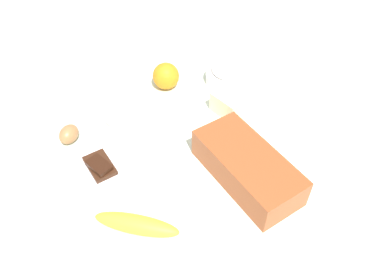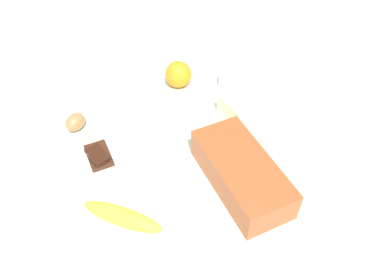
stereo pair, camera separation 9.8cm
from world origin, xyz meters
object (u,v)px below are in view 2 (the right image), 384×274
Objects in this scene: chocolate_plate at (99,157)px; sugar_bowl at (242,78)px; banana at (122,217)px; egg_near_butter at (75,122)px; butter_block at (236,108)px; loaf_pan at (241,172)px; orange_fruit at (178,74)px; flour_bowl at (129,113)px.

sugar_bowl is at bearing 102.43° from chocolate_plate.
banana reaches higher than chocolate_plate.
sugar_bowl is 2.32× the size of egg_near_butter.
sugar_bowl is 0.57m from banana.
butter_block is 0.69× the size of chocolate_plate.
sugar_bowl reaches higher than butter_block.
banana is (-0.02, -0.29, -0.02)m from loaf_pan.
orange_fruit is 0.90× the size of butter_block.
flour_bowl is at bearing 157.90° from banana.
flour_bowl is 1.02× the size of chocolate_plate.
orange_fruit reaches higher than butter_block.
orange_fruit reaches higher than sugar_bowl.
sugar_bowl is 1.09× the size of chocolate_plate.
butter_block is at bearing 68.67° from flour_bowl.
butter_block is (0.11, 0.28, -0.00)m from flour_bowl.
flour_bowl is 0.16m from chocolate_plate.
loaf_pan is 0.41m from orange_fruit.
orange_fruit is 0.34m from egg_near_butter.
flour_bowl reaches higher than butter_block.
banana is 0.20m from chocolate_plate.
orange_fruit is 0.22m from butter_block.
loaf_pan is 1.99× the size of sugar_bowl.
loaf_pan reaches higher than egg_near_butter.
flour_bowl is at bearing 130.73° from chocolate_plate.
butter_block is at bearing 89.02° from chocolate_plate.
banana is 0.34m from egg_near_butter.
chocolate_plate is at bearing 178.79° from banana.
egg_near_butter is at bearing -176.71° from banana.
banana is 1.46× the size of chocolate_plate.
flour_bowl is 1.63× the size of orange_fruit.
butter_block is (-0.21, 0.11, -0.01)m from loaf_pan.
sugar_bowl is (-0.33, 0.20, -0.01)m from loaf_pan.
chocolate_plate is at bearing -90.98° from butter_block.
flour_bowl is 0.32m from banana.
butter_block is at bearing 153.00° from loaf_pan.
egg_near_butter is 0.14m from chocolate_plate.
flour_bowl is 0.15m from egg_near_butter.
orange_fruit reaches higher than flour_bowl.
orange_fruit reaches higher than chocolate_plate.
banana is 2.11× the size of butter_block.
sugar_bowl is at bearing 90.80° from flour_bowl.
banana is at bearing -64.28° from butter_block.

